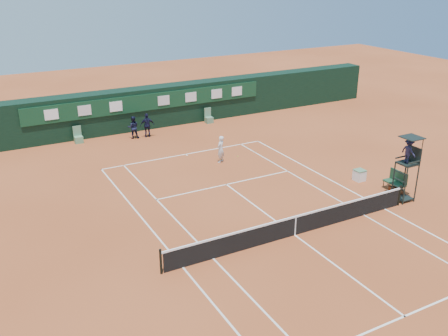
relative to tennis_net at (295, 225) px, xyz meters
The scene contains 14 objects.
ground 0.51m from the tennis_net, ahead, with size 90.00×90.00×0.00m, color #B15229.
court_lines 0.50m from the tennis_net, ahead, with size 11.05×23.85×0.01m.
tennis_net is the anchor object (origin of this frame).
back_wall 18.77m from the tennis_net, 90.00° to the left, with size 40.00×1.65×3.00m.
linesman_chair_left 18.33m from the tennis_net, 107.46° to the left, with size 0.55×0.50×1.15m.
linesman_chair_right 18.05m from the tennis_net, 75.57° to the left, with size 0.55×0.50×1.15m.
umpire_chair 7.31m from the tennis_net, ahead, with size 0.96×0.95×3.42m.
player_bench 7.77m from the tennis_net, 10.40° to the left, with size 0.56×1.20×1.10m.
tennis_bag 7.36m from the tennis_net, ahead, with size 0.38×0.87×0.33m, color black.
cooler 7.64m from the tennis_net, 26.02° to the left, with size 0.57×0.57×0.65m.
tennis_ball 10.26m from the tennis_net, 74.59° to the left, with size 0.07×0.07×0.07m, color #BED631.
player 9.71m from the tennis_net, 82.03° to the left, with size 0.61×0.40×1.69m, color silver.
ball_kid_left 16.74m from the tennis_net, 96.34° to the left, with size 0.77×0.60×1.58m, color black.
ball_kid_right 16.45m from the tennis_net, 93.08° to the left, with size 1.01×0.42×1.72m, color black.
Camera 1 is at (-12.13, -15.77, 11.14)m, focal length 40.00 mm.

